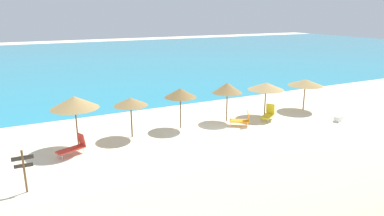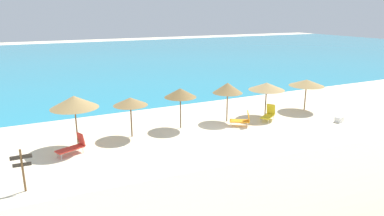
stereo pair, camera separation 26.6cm
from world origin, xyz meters
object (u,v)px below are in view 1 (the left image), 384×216
Objects in this scene: beach_umbrella_3 at (227,88)px; cooler_box at (338,119)px; beach_umbrella_4 at (266,86)px; lounge_chair_1 at (268,114)px; lounge_chair_0 at (242,119)px; beach_umbrella_1 at (131,102)px; beach_umbrella_2 at (180,93)px; beach_umbrella_0 at (74,102)px; lounge_chair_2 at (74,147)px; beach_umbrella_5 at (305,83)px; wooden_signpost at (24,168)px.

cooler_box is (6.83, -3.56, -2.17)m from beach_umbrella_3.
beach_umbrella_3 is 3.10m from beach_umbrella_4.
beach_umbrella_3 is at bearing 36.62° from lounge_chair_1.
beach_umbrella_1 is at bearing 113.08° from lounge_chair_0.
beach_umbrella_1 is at bearing 178.96° from beach_umbrella_4.
beach_umbrella_2 reaches higher than lounge_chair_0.
cooler_box is at bearing -10.48° from beach_umbrella_0.
beach_umbrella_0 is 6.55m from beach_umbrella_2.
lounge_chair_2 is at bearing 123.08° from lounge_chair_0.
beach_umbrella_0 is 1.13× the size of beach_umbrella_5.
lounge_chair_2 is 0.85× the size of wooden_signpost.
lounge_chair_1 is at bearing 148.42° from cooler_box.
beach_umbrella_1 reaches higher than lounge_chair_2.
beach_umbrella_2 is (6.52, 0.53, -0.28)m from beach_umbrella_0.
beach_umbrella_2 reaches higher than beach_umbrella_4.
beach_umbrella_1 is 14.19m from cooler_box.
beach_umbrella_1 is at bearing -179.47° from beach_umbrella_3.
lounge_chair_2 is (-0.36, -0.85, -2.19)m from beach_umbrella_0.
beach_umbrella_2 is 10.34m from beach_umbrella_5.
beach_umbrella_1 is 0.90× the size of beach_umbrella_3.
beach_umbrella_3 is at bearing 178.28° from beach_umbrella_5.
lounge_chair_0 is at bearing -10.39° from beach_umbrella_1.
beach_umbrella_0 is at bearing -175.33° from beach_umbrella_2.
beach_umbrella_1 reaches higher than lounge_chair_1.
lounge_chair_2 is (-13.11, -0.24, 0.01)m from lounge_chair_1.
beach_umbrella_4 is at bearing 14.90° from wooden_signpost.
lounge_chair_0 is at bearing 161.35° from cooler_box.
beach_umbrella_2 is 1.79× the size of lounge_chair_1.
lounge_chair_2 is (-13.43, -1.05, -1.78)m from beach_umbrella_4.
beach_umbrella_5 is 6.84m from lounge_chair_0.
beach_umbrella_2 reaches higher than beach_umbrella_1.
wooden_signpost is at bearing 70.15° from lounge_chair_1.
beach_umbrella_0 reaches higher than beach_umbrella_5.
beach_umbrella_1 is 9.87m from beach_umbrella_4.
beach_umbrella_4 is at bearing -4.48° from beach_umbrella_3.
beach_umbrella_3 is at bearing -104.88° from lounge_chair_2.
lounge_chair_1 is (12.75, -0.61, -2.20)m from beach_umbrella_0.
beach_umbrella_5 is 1.38× the size of wooden_signpost.
beach_umbrella_0 is 17.27m from cooler_box.
lounge_chair_2 reaches higher than cooler_box.
lounge_chair_2 is at bearing -176.38° from beach_umbrella_5.
beach_umbrella_2 is at bearing 178.61° from beach_umbrella_3.
lounge_chair_1 reaches higher than lounge_chair_2.
beach_umbrella_3 reaches higher than cooler_box.
beach_umbrella_5 reaches higher than lounge_chair_2.
beach_umbrella_3 is 8.00m from cooler_box.
cooler_box is (-0.04, -3.35, -1.94)m from beach_umbrella_5.
lounge_chair_2 is at bearing -112.98° from beach_umbrella_0.
wooden_signpost is at bearing -153.61° from beach_umbrella_2.
lounge_chair_0 is (-6.53, -1.16, -1.68)m from beach_umbrella_5.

